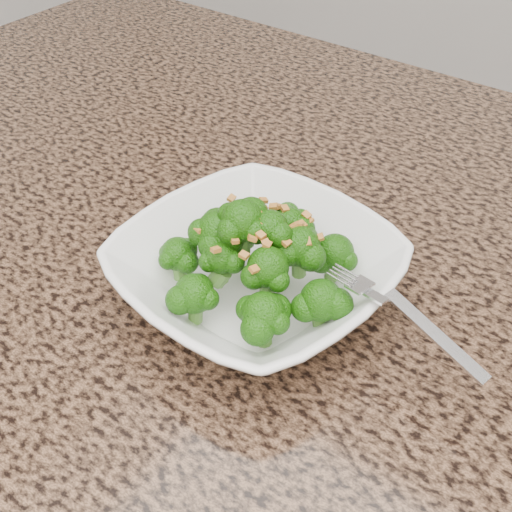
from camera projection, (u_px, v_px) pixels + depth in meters
The scene contains 5 objects.
granite_counter at pixel (320, 297), 0.64m from camera, with size 1.64×1.04×0.03m, color brown.
bowl at pixel (256, 272), 0.60m from camera, with size 0.25×0.25×0.06m, color white.
broccoli_pile at pixel (256, 217), 0.56m from camera, with size 0.22×0.22×0.07m, color #1F600A, non-canonical shape.
garlic_topping at pixel (256, 182), 0.53m from camera, with size 0.13×0.13×0.01m, color #BF7A2E, non-canonical shape.
fork at pixel (380, 299), 0.52m from camera, with size 0.17×0.03×0.01m, color silver, non-canonical shape.
Camera 1 is at (0.22, -0.11, 1.33)m, focal length 45.00 mm.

